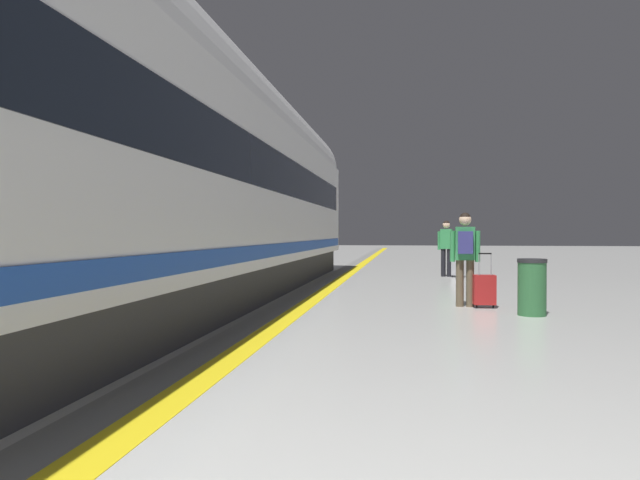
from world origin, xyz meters
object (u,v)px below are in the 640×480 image
passenger_mid (446,244)px  waste_bin (532,287)px  passenger_near (465,251)px  suitcase_mid (458,265)px  high_speed_train (116,147)px  suitcase_near (484,290)px

passenger_mid → waste_bin: bearing=-84.3°
passenger_near → suitcase_mid: passenger_near is taller
suitcase_mid → passenger_near: bearing=-93.8°
high_speed_train → passenger_near: high_speed_train is taller
passenger_near → waste_bin: size_ratio=1.86×
high_speed_train → passenger_near: (4.95, 3.24, -1.50)m
suitcase_near → suitcase_mid: bearing=88.8°
suitcase_mid → suitcase_near: bearing=-91.2°
passenger_near → passenger_mid: size_ratio=1.00×
passenger_mid → suitcase_mid: bearing=-31.6°
passenger_near → suitcase_near: passenger_near is taller
passenger_near → suitcase_mid: bearing=86.2°
suitcase_mid → waste_bin: bearing=-86.5°
suitcase_mid → waste_bin: waste_bin is taller
suitcase_near → waste_bin: size_ratio=1.07×
high_speed_train → waste_bin: (5.90, 2.29, -2.04)m
high_speed_train → suitcase_near: 6.51m
passenger_mid → waste_bin: (0.81, -8.12, -0.52)m
suitcase_near → high_speed_train: bearing=-149.3°
passenger_near → waste_bin: passenger_near is taller
passenger_mid → waste_bin: passenger_mid is taller
suitcase_near → waste_bin: bearing=-53.1°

